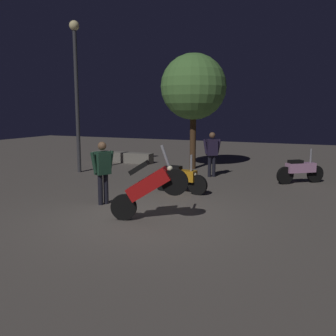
# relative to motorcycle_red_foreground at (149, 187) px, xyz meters

# --- Properties ---
(ground_plane) EXTENTS (40.00, 40.00, 0.00)m
(ground_plane) POSITION_rel_motorcycle_red_foreground_xyz_m (-0.21, 0.13, -0.74)
(ground_plane) COLOR #605951
(motorcycle_red_foreground) EXTENTS (1.63, 0.54, 1.63)m
(motorcycle_red_foreground) POSITION_rel_motorcycle_red_foreground_xyz_m (0.00, 0.00, 0.00)
(motorcycle_red_foreground) COLOR black
(motorcycle_red_foreground) RESTS_ON ground_plane
(motorcycle_pink_parked_left) EXTENTS (1.36, 1.12, 1.11)m
(motorcycle_pink_parked_left) POSITION_rel_motorcycle_red_foreground_xyz_m (2.58, 5.65, -0.31)
(motorcycle_pink_parked_left) COLOR black
(motorcycle_pink_parked_left) RESTS_ON ground_plane
(motorcycle_orange_parked_right) EXTENTS (1.66, 0.39, 1.11)m
(motorcycle_orange_parked_right) POSITION_rel_motorcycle_red_foreground_xyz_m (-0.43, 2.81, -0.31)
(motorcycle_orange_parked_right) COLOR black
(motorcycle_orange_parked_right) RESTS_ON ground_plane
(person_rider_beside) EXTENTS (0.37, 0.63, 1.57)m
(person_rider_beside) POSITION_rel_motorcycle_red_foreground_xyz_m (-1.69, 0.83, 0.18)
(person_rider_beside) COLOR black
(person_rider_beside) RESTS_ON ground_plane
(person_bystander_far) EXTENTS (0.58, 0.47, 1.57)m
(person_bystander_far) POSITION_rel_motorcycle_red_foreground_xyz_m (-0.37, 5.64, 0.18)
(person_bystander_far) COLOR black
(person_bystander_far) RESTS_ON ground_plane
(streetlamp_near) EXTENTS (0.36, 0.36, 5.49)m
(streetlamp_near) POSITION_rel_motorcycle_red_foreground_xyz_m (-5.24, 4.58, 2.70)
(streetlamp_near) COLOR #38383D
(streetlamp_near) RESTS_ON ground_plane
(tree_left_bg) EXTENTS (2.55, 2.55, 4.49)m
(tree_left_bg) POSITION_rel_motorcycle_red_foreground_xyz_m (-1.60, 7.08, 2.45)
(tree_left_bg) COLOR #4C331E
(tree_left_bg) RESTS_ON ground_plane
(planter_wall_low) EXTENTS (2.88, 0.50, 0.45)m
(planter_wall_low) POSITION_rel_motorcycle_red_foreground_xyz_m (-5.13, 7.57, -0.52)
(planter_wall_low) COLOR gray
(planter_wall_low) RESTS_ON ground_plane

